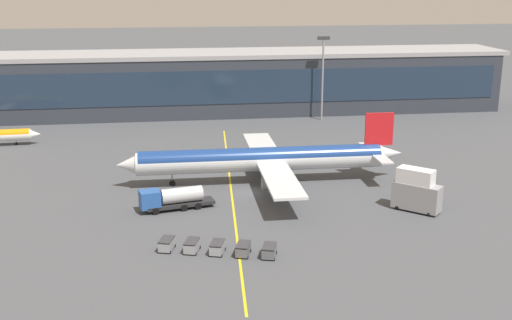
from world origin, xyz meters
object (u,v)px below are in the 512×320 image
at_px(catering_lift, 416,191).
at_px(main_airliner, 263,159).
at_px(baggage_cart_3, 243,249).
at_px(baggage_cart_1, 192,246).
at_px(fuel_tanker, 172,198).
at_px(baggage_cart_2, 217,247).
at_px(baggage_cart_4, 269,251).
at_px(baggage_cart_0, 167,244).

bearing_deg(catering_lift, main_airliner, 141.12).
bearing_deg(baggage_cart_3, main_airliner, 76.66).
height_order(main_airliner, baggage_cart_1, main_airliner).
distance_m(main_airliner, fuel_tanker, 18.52).
bearing_deg(baggage_cart_1, catering_lift, 16.93).
height_order(fuel_tanker, baggage_cart_2, fuel_tanker).
bearing_deg(baggage_cart_4, fuel_tanker, 122.35).
distance_m(main_airliner, baggage_cart_2, 28.72).
xyz_separation_m(baggage_cart_0, baggage_cart_3, (9.18, -2.80, 0.00)).
relative_size(main_airliner, baggage_cart_1, 15.75).
distance_m(main_airliner, baggage_cart_0, 29.72).
bearing_deg(baggage_cart_0, baggage_cart_4, -16.98).
xyz_separation_m(fuel_tanker, baggage_cart_1, (2.21, -15.19, -0.96)).
bearing_deg(main_airliner, baggage_cart_3, -103.34).
relative_size(catering_lift, baggage_cart_4, 2.24).
relative_size(catering_lift, baggage_cart_1, 2.24).
relative_size(baggage_cart_1, baggage_cart_4, 1.00).
xyz_separation_m(catering_lift, baggage_cart_4, (-23.38, -12.71, -2.28)).
xyz_separation_m(catering_lift, baggage_cart_1, (-32.56, -9.91, -2.28)).
bearing_deg(fuel_tanker, baggage_cart_1, -81.71).
xyz_separation_m(baggage_cart_1, baggage_cart_3, (6.12, -1.87, 0.00)).
bearing_deg(main_airliner, baggage_cart_0, -122.26).
relative_size(baggage_cart_0, baggage_cart_3, 1.00).
bearing_deg(baggage_cart_2, baggage_cart_3, -16.98).
bearing_deg(baggage_cart_2, baggage_cart_1, 163.02).
height_order(fuel_tanker, catering_lift, catering_lift).
xyz_separation_m(baggage_cart_3, baggage_cart_4, (3.06, -0.93, 0.00)).
distance_m(catering_lift, baggage_cart_1, 34.11).
height_order(fuel_tanker, baggage_cart_1, fuel_tanker).
relative_size(catering_lift, baggage_cart_0, 2.24).
height_order(main_airliner, baggage_cart_4, main_airliner).
bearing_deg(baggage_cart_4, baggage_cart_1, 163.02).
xyz_separation_m(fuel_tanker, baggage_cart_3, (8.33, -17.06, -0.96)).
distance_m(catering_lift, baggage_cart_4, 26.71).
relative_size(catering_lift, baggage_cart_3, 2.24).
xyz_separation_m(main_airliner, baggage_cart_4, (-3.53, -28.72, -3.24)).
height_order(main_airliner, baggage_cart_0, main_airliner).
bearing_deg(baggage_cart_1, baggage_cart_3, -16.98).
bearing_deg(fuel_tanker, main_airliner, 35.71).
height_order(baggage_cart_3, baggage_cart_4, same).
relative_size(fuel_tanker, baggage_cart_4, 3.72).
relative_size(main_airliner, baggage_cart_0, 15.75).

